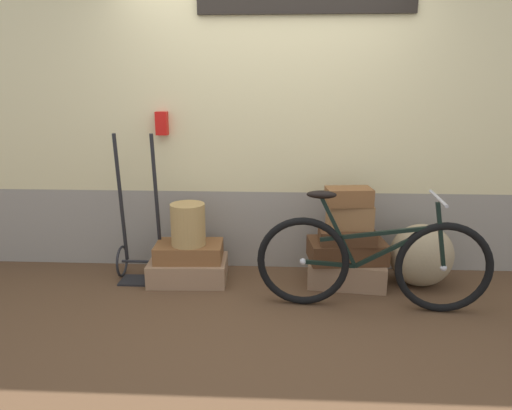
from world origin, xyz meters
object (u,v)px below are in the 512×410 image
at_px(suitcase_6, 349,196).
at_px(bicycle, 371,262).
at_px(wicker_basket, 188,224).
at_px(suitcase_3, 347,250).
at_px(suitcase_1, 189,251).
at_px(suitcase_2, 346,272).
at_px(luggage_trolley, 141,245).
at_px(suitcase_4, 347,236).
at_px(suitcase_5, 350,216).
at_px(suitcase_0, 188,270).
at_px(burlap_sack, 421,255).

distance_m(suitcase_6, bicycle, 0.59).
bearing_deg(wicker_basket, suitcase_3, 1.16).
relative_size(suitcase_1, suitcase_2, 0.89).
relative_size(luggage_trolley, bicycle, 0.73).
height_order(suitcase_4, wicker_basket, wicker_basket).
relative_size(suitcase_5, luggage_trolley, 0.29).
distance_m(suitcase_1, suitcase_3, 1.34).
height_order(suitcase_0, suitcase_5, suitcase_5).
bearing_deg(suitcase_6, suitcase_5, 37.72).
bearing_deg(bicycle, suitcase_2, 104.69).
xyz_separation_m(suitcase_3, bicycle, (0.12, -0.44, 0.07)).
bearing_deg(suitcase_6, bicycle, -78.57).
bearing_deg(bicycle, suitcase_3, 105.36).
distance_m(suitcase_6, luggage_trolley, 1.83).
xyz_separation_m(suitcase_1, bicycle, (1.46, -0.43, 0.10)).
bearing_deg(suitcase_1, burlap_sack, -2.36).
bearing_deg(bicycle, suitcase_6, 107.20).
height_order(suitcase_3, burlap_sack, burlap_sack).
bearing_deg(wicker_basket, suitcase_4, -1.01).
xyz_separation_m(wicker_basket, bicycle, (1.46, -0.41, -0.15)).
bearing_deg(suitcase_3, burlap_sack, -5.07).
distance_m(suitcase_1, suitcase_5, 1.39).
distance_m(suitcase_0, luggage_trolley, 0.47).
height_order(suitcase_6, burlap_sack, suitcase_6).
bearing_deg(suitcase_4, suitcase_1, 176.59).
distance_m(suitcase_0, suitcase_5, 1.45).
distance_m(suitcase_5, luggage_trolley, 1.81).
xyz_separation_m(suitcase_6, wicker_basket, (-1.33, -0.01, -0.26)).
relative_size(suitcase_1, suitcase_4, 1.25).
height_order(suitcase_1, bicycle, bicycle).
bearing_deg(suitcase_5, suitcase_0, 178.43).
xyz_separation_m(suitcase_6, luggage_trolley, (-1.76, 0.06, -0.47)).
xyz_separation_m(suitcase_0, burlap_sack, (1.98, 0.01, 0.17)).
xyz_separation_m(suitcase_5, wicker_basket, (-1.34, -0.02, -0.08)).
bearing_deg(suitcase_2, suitcase_0, -173.02).
bearing_deg(suitcase_5, suitcase_4, -116.21).
xyz_separation_m(suitcase_5, bicycle, (0.11, -0.43, -0.23)).
bearing_deg(suitcase_3, suitcase_1, 174.36).
bearing_deg(suitcase_3, suitcase_4, -110.70).
height_order(suitcase_5, wicker_basket, suitcase_5).
distance_m(suitcase_4, burlap_sack, 0.66).
distance_m(wicker_basket, luggage_trolley, 0.49).
height_order(suitcase_0, wicker_basket, wicker_basket).
distance_m(suitcase_5, bicycle, 0.50).
distance_m(suitcase_6, burlap_sack, 0.81).
xyz_separation_m(suitcase_4, suitcase_5, (0.02, 0.05, 0.16)).
distance_m(suitcase_3, suitcase_4, 0.15).
xyz_separation_m(suitcase_2, luggage_trolley, (-1.78, 0.05, 0.19)).
xyz_separation_m(suitcase_1, suitcase_4, (1.33, -0.05, 0.18)).
height_order(suitcase_2, suitcase_4, suitcase_4).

